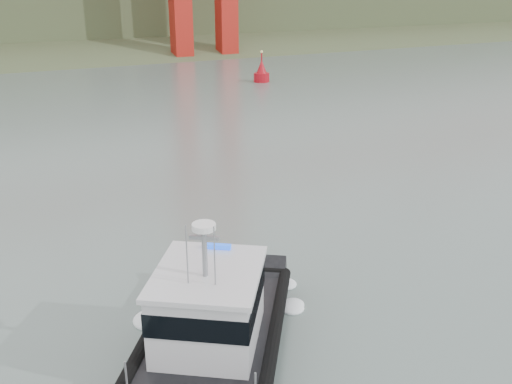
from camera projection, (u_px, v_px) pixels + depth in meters
ground at (368, 303)px, 23.45m from camera, size 400.00×400.00×0.00m
headlands at (29, 4)px, 126.49m from camera, size 500.00×105.36×27.12m
patrol_boat at (207, 337)px, 18.85m from camera, size 10.05×12.15×5.70m
nav_buoy at (262, 73)px, 72.82m from camera, size 2.00×2.00×4.17m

